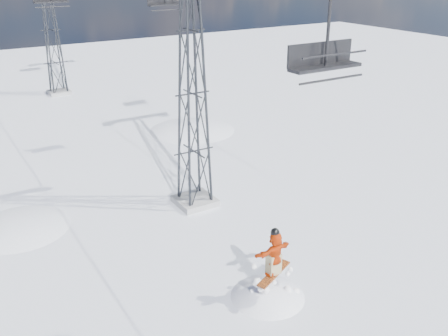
{
  "coord_description": "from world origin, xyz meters",
  "views": [
    {
      "loc": [
        -9.42,
        -11.28,
        11.09
      ],
      "look_at": [
        -0.18,
        3.72,
        3.65
      ],
      "focal_mm": 40.0,
      "sensor_mm": 36.0,
      "label": 1
    }
  ],
  "objects": [
    {
      "name": "lift_tower_far",
      "position": [
        0.8,
        33.0,
        5.47
      ],
      "size": [
        5.2,
        1.8,
        11.43
      ],
      "color": "#999999",
      "rests_on": "ground"
    },
    {
      "name": "lift_tower_near",
      "position": [
        0.8,
        8.0,
        5.47
      ],
      "size": [
        5.2,
        1.8,
        11.43
      ],
      "color": "#999999",
      "rests_on": "ground"
    },
    {
      "name": "lift_chair_near",
      "position": [
        -1.4,
        -2.66,
        8.96
      ],
      "size": [
        1.9,
        0.55,
        2.35
      ],
      "color": "black",
      "rests_on": "ground"
    },
    {
      "name": "snow_terrain",
      "position": [
        -4.77,
        21.24,
        -9.59
      ],
      "size": [
        39.0,
        37.0,
        22.0
      ],
      "color": "white",
      "rests_on": "ground"
    },
    {
      "name": "snowboarder_jump",
      "position": [
        -0.48,
        0.28,
        -1.64
      ],
      "size": [
        4.4,
        4.4,
        6.84
      ],
      "color": "white",
      "rests_on": "ground"
    },
    {
      "name": "ground",
      "position": [
        0.0,
        0.0,
        0.0
      ],
      "size": [
        120.0,
        120.0,
        0.0
      ],
      "primitive_type": "plane",
      "color": "white",
      "rests_on": "ground"
    },
    {
      "name": "lift_chair_mid",
      "position": [
        3.0,
        15.12,
        8.89
      ],
      "size": [
        1.97,
        0.57,
        2.45
      ],
      "color": "black",
      "rests_on": "ground"
    }
  ]
}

